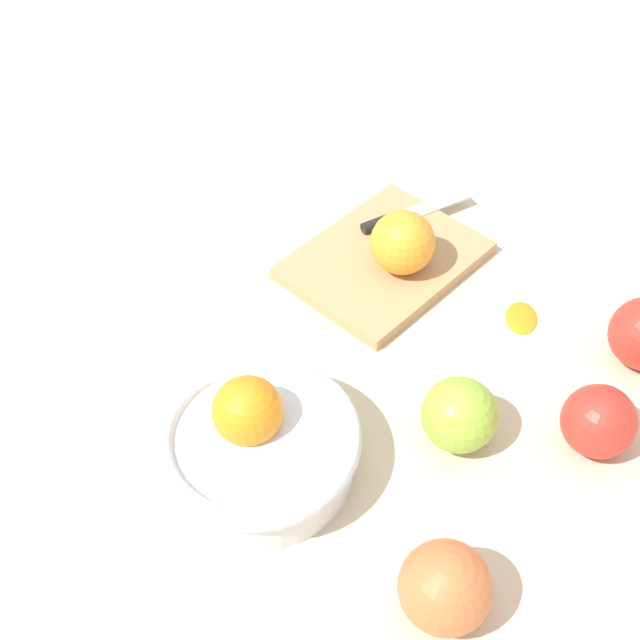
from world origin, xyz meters
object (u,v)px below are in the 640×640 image
at_px(bowl, 257,443).
at_px(knife, 401,216).
at_px(cutting_board, 385,261).
at_px(orange_on_board, 403,242).
at_px(apple_front_left, 459,415).
at_px(apple_front_left_2, 445,588).
at_px(apple_front_center, 599,421).

xyz_separation_m(bowl, knife, (0.38, 0.04, -0.02)).
height_order(cutting_board, orange_on_board, orange_on_board).
bearing_deg(knife, apple_front_left, -143.88).
height_order(bowl, knife, bowl).
distance_m(orange_on_board, apple_front_left_2, 0.41).
distance_m(bowl, apple_front_left, 0.20).
relative_size(apple_front_left, apple_front_left_2, 0.95).
bearing_deg(bowl, orange_on_board, -0.30).
relative_size(knife, apple_front_left, 1.87).
xyz_separation_m(cutting_board, apple_front_left, (-0.19, -0.18, 0.03)).
relative_size(apple_front_center, apple_front_left_2, 0.92).
relative_size(bowl, orange_on_board, 2.64).
relative_size(cutting_board, apple_front_left, 2.92).
xyz_separation_m(orange_on_board, apple_front_left, (-0.18, -0.15, -0.02)).
relative_size(orange_on_board, apple_front_left, 0.99).
height_order(orange_on_board, apple_front_left_2, orange_on_board).
height_order(orange_on_board, apple_front_center, orange_on_board).
height_order(orange_on_board, knife, orange_on_board).
relative_size(bowl, knife, 1.39).
relative_size(knife, apple_front_center, 1.93).
height_order(cutting_board, apple_front_left, apple_front_left).
bearing_deg(bowl, knife, 5.30).
xyz_separation_m(cutting_board, knife, (0.07, 0.01, 0.01)).
distance_m(bowl, cutting_board, 0.32).
height_order(cutting_board, knife, knife).
bearing_deg(apple_front_left, orange_on_board, 39.91).
distance_m(bowl, apple_front_left_2, 0.22).
xyz_separation_m(knife, apple_front_left, (-0.26, -0.19, 0.02)).
bearing_deg(cutting_board, knife, 10.62).
relative_size(cutting_board, knife, 1.56).
xyz_separation_m(cutting_board, apple_front_center, (-0.13, -0.30, 0.03)).
height_order(cutting_board, apple_front_center, apple_front_center).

